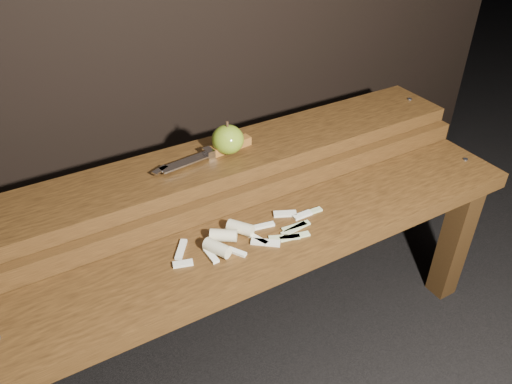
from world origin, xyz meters
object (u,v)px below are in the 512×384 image
bench_rear_tier (234,182)px  knife (219,150)px  bench_front_tier (284,256)px  apple (228,140)px

bench_rear_tier → knife: 0.10m
bench_rear_tier → knife: (-0.03, 0.01, 0.10)m
bench_front_tier → knife: size_ratio=4.73×
bench_rear_tier → knife: bearing=164.1°
bench_rear_tier → apple: size_ratio=15.17×
bench_front_tier → knife: (-0.03, 0.24, 0.16)m
apple → knife: 0.03m
bench_front_tier → knife: knife is taller
bench_front_tier → bench_rear_tier: bench_rear_tier is taller
bench_rear_tier → apple: 0.12m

